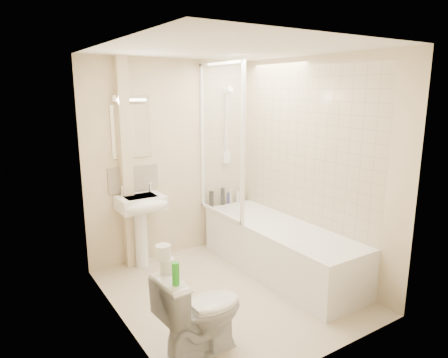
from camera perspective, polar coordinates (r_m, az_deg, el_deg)
floor at (r=4.28m, az=0.80°, el=-15.83°), size 2.50×2.50×0.00m
wall_back at (r=4.92m, az=-7.26°, el=2.72°), size 2.20×0.02×2.40m
wall_left at (r=3.39m, az=-14.81°, el=-2.19°), size 0.02×2.50×2.40m
wall_right at (r=4.55m, az=12.47°, el=1.69°), size 0.02×2.50×2.40m
ceiling at (r=3.78m, az=0.92°, el=18.08°), size 2.20×2.50×0.02m
tile_back at (r=5.25m, az=0.16°, el=5.92°), size 0.70×0.01×1.75m
tile_right at (r=4.57m, az=11.61°, el=4.65°), size 0.01×2.10×1.75m
pipe_boxing at (r=4.64m, az=-13.84°, el=1.83°), size 0.12×0.12×2.40m
splashback at (r=4.75m, az=-12.80°, el=0.05°), size 0.60×0.02×0.30m
mirror at (r=4.66m, az=-13.12°, el=6.65°), size 0.46×0.01×0.60m
strip_light at (r=4.62m, az=-13.26°, el=11.19°), size 0.42×0.07×0.07m
bathtub at (r=4.65m, az=7.95°, el=-9.64°), size 0.70×2.10×0.55m
shower_screen at (r=4.69m, az=-0.49°, el=5.41°), size 0.04×0.92×1.80m
shower_fixture at (r=5.19m, az=0.42°, el=7.19°), size 0.10×0.16×0.99m
pedestal_sink at (r=4.63m, az=-11.61°, el=-4.56°), size 0.51×0.47×0.98m
bottle_black_a at (r=5.19m, az=-1.82°, el=-2.86°), size 0.06×0.06×0.20m
bottle_black_b at (r=5.28m, az=-0.19°, el=-2.47°), size 0.06×0.06×0.23m
bottle_blue at (r=5.34m, az=0.64°, el=-2.74°), size 0.04×0.04×0.15m
bottle_cream at (r=5.35m, az=0.92°, el=-2.52°), size 0.05×0.05×0.18m
bottle_white_b at (r=5.42m, az=2.01°, el=-2.54°), size 0.06×0.06×0.14m
bottle_green at (r=5.46m, az=2.44°, el=-2.73°), size 0.06×0.06×0.09m
toilet at (r=3.28m, az=-3.32°, el=-18.36°), size 0.50×0.75×0.71m
toilet_roll_lower at (r=3.07m, az=-8.14°, el=-12.15°), size 0.11×0.11×0.11m
toilet_roll_upper at (r=3.02m, az=-8.69°, el=-10.30°), size 0.11×0.11×0.11m
green_bottle at (r=2.87m, az=-6.92°, el=-13.29°), size 0.05×0.05×0.17m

